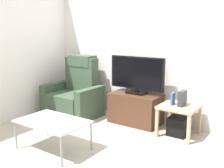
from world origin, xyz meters
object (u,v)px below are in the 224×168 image
recliner_armchair (75,95)px  coffee_table (53,122)px  game_console (182,98)px  book_upright (173,99)px  cell_phone (51,119)px  television (137,74)px  subwoofer_box (178,126)px  side_table (179,110)px  tv_stand (136,108)px

recliner_armchair → coffee_table: size_ratio=1.20×
game_console → book_upright: bearing=-167.5°
coffee_table → book_upright: bearing=52.5°
game_console → cell_phone: game_console is taller
coffee_table → cell_phone: 0.06m
book_upright → game_console: bearing=12.5°
television → coffee_table: television is taller
coffee_table → game_console: bearing=49.7°
recliner_armchair → cell_phone: bearing=-50.0°
recliner_armchair → coffee_table: recliner_armchair is taller
recliner_armchair → book_upright: bearing=13.5°
television → book_upright: bearing=-10.5°
subwoofer_box → cell_phone: bearing=-131.3°
subwoofer_box → game_console: size_ratio=1.22×
game_console → cell_phone: bearing=-131.9°
subwoofer_box → game_console: 0.44m
game_console → coffee_table: 1.87m
side_table → game_console: (0.03, 0.01, 0.18)m
coffee_table → recliner_armchair: bearing=121.6°
subwoofer_box → coffee_table: bearing=-129.6°
game_console → coffee_table: game_console is taller
book_upright → game_console: size_ratio=0.80×
cell_phone → game_console: bearing=12.3°
television → side_table: 0.91m
subwoofer_box → television: bearing=172.3°
recliner_armchair → book_upright: (1.85, 0.12, 0.18)m
television → side_table: television is taller
recliner_armchair → book_upright: size_ratio=6.03×
coffee_table → cell_phone: size_ratio=6.00×
television → game_console: bearing=-6.7°
book_upright → game_console: (0.14, 0.03, 0.02)m
book_upright → cell_phone: bearing=-129.3°
recliner_armchair → game_console: 2.00m
television → subwoofer_box: 1.06m
recliner_armchair → cell_phone: size_ratio=7.20×
tv_stand → game_console: 0.89m
side_table → recliner_armchair: bearing=-176.0°
television → cell_phone: bearing=-106.1°
game_console → side_table: bearing=-164.1°
subwoofer_box → side_table: bearing=26.6°
book_upright → side_table: bearing=11.3°
side_table → cell_phone: side_table is taller
subwoofer_box → cell_phone: (-1.22, -1.39, 0.27)m
side_table → book_upright: (-0.10, -0.02, 0.16)m
book_upright → recliner_armchair: bearing=-176.4°
cell_phone → recliner_armchair: bearing=84.3°
tv_stand → side_table: 0.80m
television → book_upright: 0.76m
recliner_armchair → subwoofer_box: bearing=13.9°
subwoofer_box → coffee_table: coffee_table is taller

